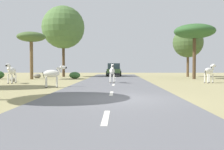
{
  "coord_description": "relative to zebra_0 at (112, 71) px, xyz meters",
  "views": [
    {
      "loc": [
        -0.11,
        -10.78,
        1.39
      ],
      "look_at": [
        -0.5,
        6.58,
        0.81
      ],
      "focal_mm": 41.83,
      "sensor_mm": 36.0,
      "label": 1
    }
  ],
  "objects": [
    {
      "name": "ground_plane",
      "position": [
        0.57,
        -10.16,
        -0.98
      ],
      "size": [
        90.0,
        90.0,
        0.0
      ],
      "primitive_type": "plane",
      "color": "#998E60"
    },
    {
      "name": "road",
      "position": [
        0.14,
        -10.16,
        -0.96
      ],
      "size": [
        6.0,
        64.0,
        0.05
      ],
      "primitive_type": "cube",
      "color": "slate",
      "rests_on": "ground_plane"
    },
    {
      "name": "lane_markings",
      "position": [
        0.14,
        -11.16,
        -0.93
      ],
      "size": [
        0.16,
        56.0,
        0.01
      ],
      "color": "silver",
      "rests_on": "road"
    },
    {
      "name": "zebra_0",
      "position": [
        0.0,
        0.0,
        0.0
      ],
      "size": [
        0.51,
        1.66,
        1.56
      ],
      "rotation": [
        0.0,
        0.0,
        3.21
      ],
      "color": "silver",
      "rests_on": "road"
    },
    {
      "name": "zebra_1",
      "position": [
        8.08,
        0.9,
        0.0
      ],
      "size": [
        1.45,
        1.32,
        1.65
      ],
      "rotation": [
        0.0,
        0.0,
        5.43
      ],
      "color": "silver",
      "rests_on": "ground_plane"
    },
    {
      "name": "zebra_2",
      "position": [
        -3.77,
        -4.08,
        -0.09
      ],
      "size": [
        1.58,
        0.56,
        1.49
      ],
      "rotation": [
        0.0,
        0.0,
        4.86
      ],
      "color": "silver",
      "rests_on": "ground_plane"
    },
    {
      "name": "zebra_3",
      "position": [
        -8.11,
        -0.17,
        0.01
      ],
      "size": [
        0.48,
        1.76,
        1.66
      ],
      "rotation": [
        0.0,
        0.0,
        3.13
      ],
      "color": "silver",
      "rests_on": "ground_plane"
    },
    {
      "name": "car_0",
      "position": [
        -0.07,
        14.94,
        -0.13
      ],
      "size": [
        2.07,
        4.37,
        1.74
      ],
      "rotation": [
        0.0,
        0.0,
        3.13
      ],
      "color": "#476B38",
      "rests_on": "road"
    },
    {
      "name": "tree_0",
      "position": [
        -6.69,
        13.19,
        5.49
      ],
      "size": [
        5.56,
        5.56,
        9.26
      ],
      "color": "#4C3823",
      "rests_on": "ground_plane"
    },
    {
      "name": "tree_3",
      "position": [
        -8.71,
        6.53,
        3.4
      ],
      "size": [
        2.97,
        2.97,
        5.02
      ],
      "color": "brown",
      "rests_on": "ground_plane"
    },
    {
      "name": "tree_5",
      "position": [
        8.75,
        7.56,
        4.13
      ],
      "size": [
        4.38,
        4.38,
        5.94
      ],
      "color": "#4C3823",
      "rests_on": "ground_plane"
    },
    {
      "name": "tree_6",
      "position": [
        9.66,
        13.56,
        3.52
      ],
      "size": [
        3.94,
        3.94,
        6.48
      ],
      "color": "brown",
      "rests_on": "ground_plane"
    },
    {
      "name": "bush_1",
      "position": [
        -4.41,
        8.35,
        -0.61
      ],
      "size": [
        1.25,
        1.12,
        0.75
      ],
      "primitive_type": "ellipsoid",
      "color": "#386633",
      "rests_on": "ground_plane"
    },
    {
      "name": "rock_0",
      "position": [
        -8.97,
        9.24,
        -0.72
      ],
      "size": [
        0.87,
        0.78,
        0.53
      ],
      "primitive_type": "ellipsoid",
      "color": "gray",
      "rests_on": "ground_plane"
    },
    {
      "name": "rock_1",
      "position": [
        -9.04,
        2.34,
        -0.79
      ],
      "size": [
        0.58,
        0.59,
        0.39
      ],
      "primitive_type": "ellipsoid",
      "color": "gray",
      "rests_on": "ground_plane"
    }
  ]
}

